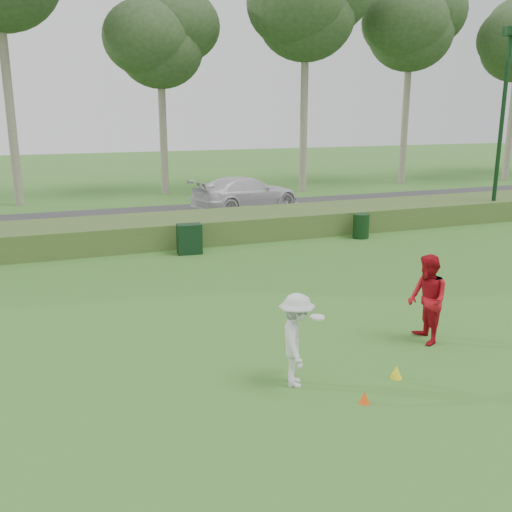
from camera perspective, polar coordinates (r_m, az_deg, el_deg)
name	(u,v)px	position (r m, az deg, el deg)	size (l,w,h in m)	color
ground	(330,370)	(11.23, 7.37, -11.25)	(120.00, 120.00, 0.00)	#306923
reed_strip	(182,229)	(21.89, -7.42, 2.73)	(80.00, 3.00, 0.90)	#3D5D25
park_road	(157,217)	(26.77, -9.89, 3.85)	(80.00, 6.00, 0.06)	#2D2D2D
lamp_post	(505,92)	(27.42, 23.64, 14.83)	(0.70, 0.70, 8.18)	black
tree_4	(160,40)	(34.29, -9.62, 20.52)	(6.24, 6.24, 11.50)	gray
tree_5	(306,7)	(35.18, 5.03, 23.58)	(7.28, 7.28, 14.00)	gray
tree_6	(411,24)	(40.23, 15.25, 21.45)	(7.02, 7.02, 13.50)	gray
player_white	(296,340)	(10.29, 4.07, -8.39)	(1.04, 1.27, 1.72)	silver
player_red	(427,299)	(12.59, 16.76, -4.19)	(0.93, 0.73, 1.92)	#AD0E1A
cone_orange	(365,397)	(10.13, 10.81, -13.72)	(0.19, 0.19, 0.21)	#FF510D
cone_yellow	(396,372)	(11.10, 13.85, -11.17)	(0.23, 0.23, 0.25)	yellow
utility_cabinet	(189,239)	(19.79, -6.68, 1.71)	(0.83, 0.52, 1.04)	black
trash_bin	(361,226)	(22.47, 10.45, 2.97)	(0.63, 0.63, 0.95)	black
car_right	(246,193)	(28.17, -1.01, 6.31)	(2.26, 5.56, 1.61)	silver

